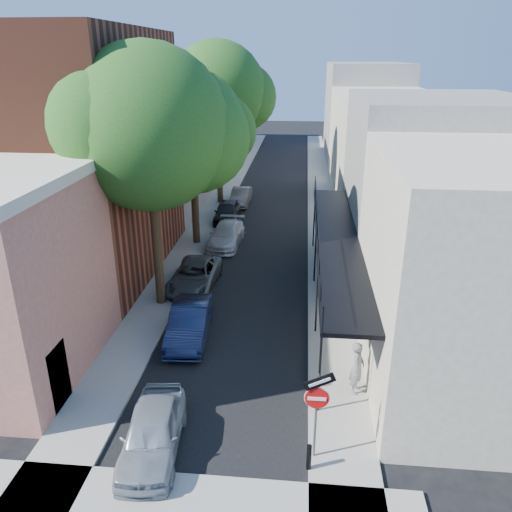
% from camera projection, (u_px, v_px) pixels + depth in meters
% --- Properties ---
extents(ground, '(160.00, 160.00, 0.00)m').
position_uv_depth(ground, '(199.00, 477.00, 13.71)').
color(ground, black).
rests_on(ground, ground).
extents(road_surface, '(6.00, 64.00, 0.01)m').
position_uv_depth(road_surface, '(272.00, 195.00, 41.39)').
color(road_surface, black).
rests_on(road_surface, ground).
extents(sidewalk_left, '(2.00, 64.00, 0.12)m').
position_uv_depth(sidewalk_left, '(224.00, 193.00, 41.72)').
color(sidewalk_left, gray).
rests_on(sidewalk_left, ground).
extents(sidewalk_right, '(2.00, 64.00, 0.12)m').
position_uv_depth(sidewalk_right, '(320.00, 195.00, 41.01)').
color(sidewalk_right, gray).
rests_on(sidewalk_right, ground).
extents(sidewalk_cross, '(12.00, 2.00, 0.12)m').
position_uv_depth(sidewalk_cross, '(191.00, 506.00, 12.76)').
color(sidewalk_cross, gray).
rests_on(sidewalk_cross, ground).
extents(buildings_left, '(10.10, 59.10, 12.00)m').
position_uv_depth(buildings_left, '(153.00, 135.00, 39.22)').
color(buildings_left, tan).
rests_on(buildings_left, ground).
extents(buildings_right, '(9.80, 55.00, 10.00)m').
position_uv_depth(buildings_right, '(388.00, 144.00, 38.46)').
color(buildings_right, beige).
rests_on(buildings_right, ground).
extents(sign_post, '(0.89, 0.17, 2.99)m').
position_uv_depth(sign_post, '(317.00, 401.00, 13.56)').
color(sign_post, '#595B60').
rests_on(sign_post, ground).
extents(bollard, '(0.14, 0.14, 0.80)m').
position_uv_depth(bollard, '(309.00, 457.00, 13.71)').
color(bollard, black).
rests_on(bollard, sidewalk_right).
extents(oak_near, '(7.48, 6.80, 11.42)m').
position_uv_depth(oak_near, '(160.00, 131.00, 20.52)').
color(oak_near, '#342414').
rests_on(oak_near, ground).
extents(oak_mid, '(6.60, 6.00, 10.20)m').
position_uv_depth(oak_mid, '(199.00, 126.00, 28.19)').
color(oak_mid, '#342414').
rests_on(oak_mid, ground).
extents(oak_far, '(7.70, 7.00, 11.90)m').
position_uv_depth(oak_far, '(224.00, 92.00, 36.07)').
color(oak_far, '#342414').
rests_on(oak_far, ground).
extents(parked_car_a, '(1.99, 4.14, 1.36)m').
position_uv_depth(parked_car_a, '(152.00, 432.00, 14.38)').
color(parked_car_a, '#8D969C').
rests_on(parked_car_a, ground).
extents(parked_car_b, '(1.77, 4.35, 1.40)m').
position_uv_depth(parked_car_b, '(190.00, 323.00, 20.22)').
color(parked_car_b, '#121A38').
rests_on(parked_car_b, ground).
extents(parked_car_c, '(2.25, 4.65, 1.27)m').
position_uv_depth(parked_car_c, '(195.00, 276.00, 24.66)').
color(parked_car_c, '#4C4F52').
rests_on(parked_car_c, ground).
extents(parked_car_d, '(2.05, 4.58, 1.30)m').
position_uv_depth(parked_car_d, '(226.00, 235.00, 30.21)').
color(parked_car_d, silver).
rests_on(parked_car_d, ground).
extents(parked_car_e, '(1.84, 4.20, 1.41)m').
position_uv_depth(parked_car_e, '(227.00, 212.00, 34.51)').
color(parked_car_e, black).
rests_on(parked_car_e, ground).
extents(parked_car_f, '(1.40, 3.88, 1.27)m').
position_uv_depth(parked_car_f, '(241.00, 196.00, 38.47)').
color(parked_car_f, '#685F58').
rests_on(parked_car_f, ground).
extents(pedestrian, '(0.62, 0.79, 1.90)m').
position_uv_depth(pedestrian, '(357.00, 368.00, 16.69)').
color(pedestrian, slate).
rests_on(pedestrian, sidewalk_right).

